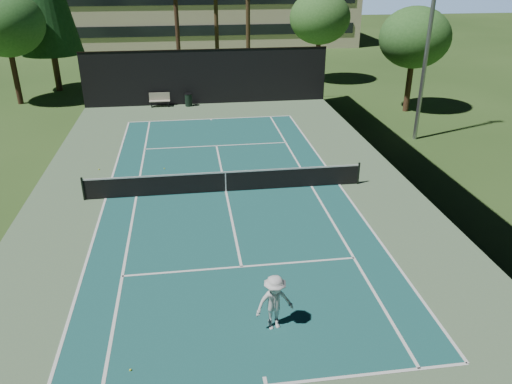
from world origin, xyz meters
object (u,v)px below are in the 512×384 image
tennis_ball_a (130,370)px  park_bench (160,99)px  player (275,303)px  tennis_ball_b (164,169)px  tennis_ball_d (99,169)px  tennis_ball_c (221,175)px  tennis_net (226,181)px  trash_bin (189,100)px

tennis_ball_a → park_bench: park_bench is taller
player → tennis_ball_b: size_ratio=25.85×
player → tennis_ball_a: (-4.05, -1.18, -0.85)m
park_bench → player: bearing=-80.7°
tennis_ball_d → park_bench: (2.73, 12.10, 0.51)m
tennis_ball_c → tennis_net: bearing=-88.1°
trash_bin → tennis_ball_c: bearing=-84.3°
tennis_ball_a → trash_bin: 26.44m
tennis_net → tennis_ball_a: tennis_net is taller
tennis_net → tennis_ball_d: 7.23m
player → park_bench: bearing=88.2°
tennis_net → park_bench: tennis_net is taller
tennis_net → tennis_ball_b: size_ratio=187.73×
player → tennis_ball_d: (-6.87, 13.26, -0.85)m
tennis_ball_d → trash_bin: size_ratio=0.08×
tennis_ball_a → trash_bin: size_ratio=0.07×
tennis_ball_c → tennis_ball_b: bearing=155.5°
park_bench → tennis_ball_d: bearing=-102.7°
tennis_net → trash_bin: size_ratio=13.65×
tennis_net → tennis_ball_b: bearing=132.2°
tennis_ball_c → trash_bin: trash_bin is taller
player → tennis_ball_b: player is taller
tennis_ball_d → park_bench: park_bench is taller
player → trash_bin: player is taller
player → tennis_ball_a: player is taller
tennis_net → park_bench: 16.06m
tennis_ball_b → park_bench: size_ratio=0.05×
tennis_net → tennis_ball_d: size_ratio=172.71×
tennis_ball_b → tennis_ball_c: bearing=-24.5°
tennis_ball_b → park_bench: bearing=92.8°
player → tennis_ball_b: 13.41m
trash_bin → park_bench: bearing=175.3°
tennis_ball_a → tennis_ball_c: tennis_ball_c is taller
trash_bin → tennis_ball_b: bearing=-97.0°
tennis_net → trash_bin: bearing=95.3°
tennis_net → trash_bin: (-1.42, 15.49, -0.08)m
trash_bin → tennis_ball_a: bearing=-94.4°
tennis_net → tennis_ball_a: 11.42m
tennis_net → tennis_ball_c: bearing=91.9°
tennis_net → tennis_ball_d: (-6.27, 3.57, -0.52)m
tennis_ball_b → trash_bin: 12.37m
tennis_ball_a → tennis_ball_d: 14.71m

